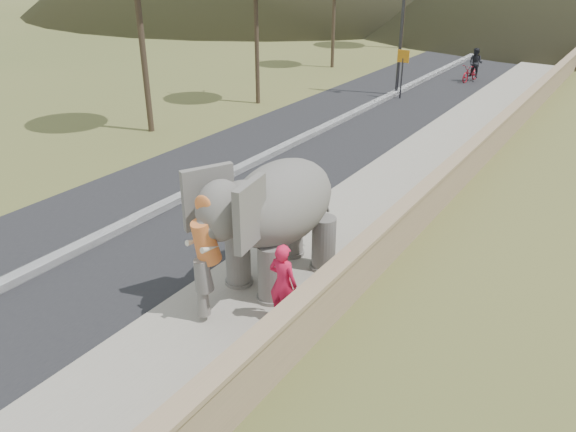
# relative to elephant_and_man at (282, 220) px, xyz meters

# --- Properties ---
(ground) EXTENTS (160.00, 160.00, 0.00)m
(ground) POSITION_rel_elephant_and_man_xyz_m (-0.02, -0.17, -1.55)
(ground) COLOR olive
(ground) RESTS_ON ground
(road) EXTENTS (7.00, 120.00, 0.03)m
(road) POSITION_rel_elephant_and_man_xyz_m (-5.02, 9.83, -1.54)
(road) COLOR black
(road) RESTS_ON ground
(median) EXTENTS (0.35, 120.00, 0.22)m
(median) POSITION_rel_elephant_and_man_xyz_m (-5.02, 9.83, -1.44)
(median) COLOR black
(median) RESTS_ON ground
(walkway) EXTENTS (3.00, 120.00, 0.15)m
(walkway) POSITION_rel_elephant_and_man_xyz_m (-0.02, 9.83, -1.48)
(walkway) COLOR #9E9687
(walkway) RESTS_ON ground
(parapet) EXTENTS (0.30, 120.00, 1.10)m
(parapet) POSITION_rel_elephant_and_man_xyz_m (1.63, 9.83, -1.00)
(parapet) COLOR tan
(parapet) RESTS_ON ground
(signboard) EXTENTS (0.60, 0.08, 2.40)m
(signboard) POSITION_rel_elephant_and_man_xyz_m (-4.52, 17.66, 0.09)
(signboard) COLOR #2D2D33
(signboard) RESTS_ON ground
(elephant_and_man) EXTENTS (2.53, 4.15, 2.83)m
(elephant_and_man) POSITION_rel_elephant_and_man_xyz_m (0.00, 0.00, 0.00)
(elephant_and_man) COLOR slate
(elephant_and_man) RESTS_ON ground
(motorcyclist) EXTENTS (1.08, 1.90, 1.88)m
(motorcyclist) POSITION_rel_elephant_and_man_xyz_m (-2.68, 23.66, -0.83)
(motorcyclist) COLOR maroon
(motorcyclist) RESTS_ON ground
(trees) EXTENTS (48.98, 43.66, 9.88)m
(trees) POSITION_rel_elephant_and_man_xyz_m (-0.01, 28.94, 2.51)
(trees) COLOR #473828
(trees) RESTS_ON ground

